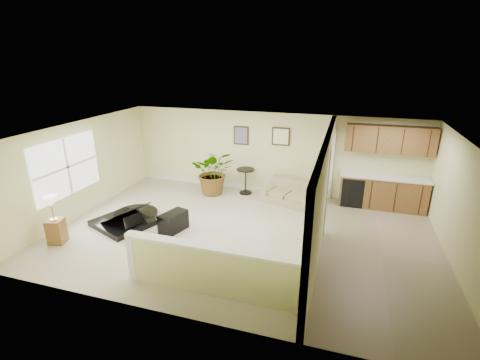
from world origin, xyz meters
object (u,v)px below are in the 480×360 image
(piano_bench, at_px, (173,222))
(loveseat, at_px, (289,192))
(palm_plant, at_px, (214,172))
(lamp_stand, at_px, (55,223))
(accent_table, at_px, (246,178))
(small_plant, at_px, (300,193))
(piano, at_px, (122,204))

(piano_bench, height_order, loveseat, loveseat)
(palm_plant, xyz_separation_m, lamp_stand, (-2.36, -3.92, -0.21))
(palm_plant, bearing_deg, accent_table, 17.42)
(accent_table, distance_m, small_plant, 1.75)
(piano_bench, bearing_deg, loveseat, 47.42)
(accent_table, height_order, lamp_stand, lamp_stand)
(piano, bearing_deg, accent_table, 71.92)
(piano, distance_m, piano_bench, 1.45)
(accent_table, bearing_deg, piano_bench, -108.87)
(loveseat, xyz_separation_m, accent_table, (-1.42, 0.28, 0.20))
(accent_table, distance_m, palm_plant, 1.00)
(piano, relative_size, lamp_stand, 1.63)
(piano, distance_m, palm_plant, 3.01)
(piano, xyz_separation_m, accent_table, (2.42, 2.91, -0.02))
(palm_plant, distance_m, lamp_stand, 4.58)
(piano_bench, bearing_deg, lamp_stand, -150.46)
(piano_bench, xyz_separation_m, loveseat, (2.42, 2.63, 0.07))
(small_plant, relative_size, lamp_stand, 0.44)
(accent_table, relative_size, small_plant, 1.57)
(piano, bearing_deg, lamp_stand, -102.16)
(lamp_stand, bearing_deg, loveseat, 39.83)
(piano, xyz_separation_m, palm_plant, (1.48, 2.62, 0.17))
(small_plant, bearing_deg, loveseat, -143.15)
(palm_plant, bearing_deg, piano_bench, -91.27)
(piano_bench, bearing_deg, small_plant, 46.43)
(piano, relative_size, piano_bench, 2.59)
(lamp_stand, bearing_deg, accent_table, 51.99)
(accent_table, xyz_separation_m, small_plant, (1.72, -0.06, -0.30))
(piano_bench, height_order, accent_table, accent_table)
(palm_plant, bearing_deg, small_plant, 5.07)
(loveseat, distance_m, small_plant, 0.39)
(loveseat, distance_m, lamp_stand, 6.15)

